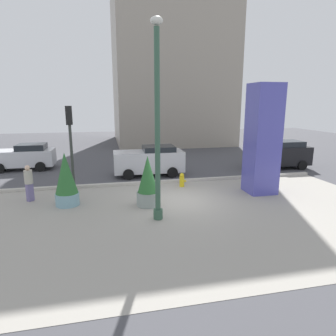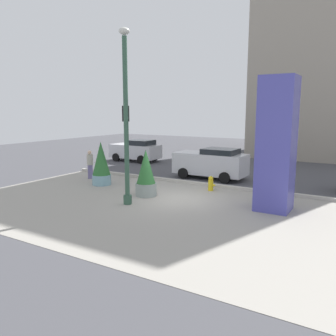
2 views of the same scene
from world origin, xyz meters
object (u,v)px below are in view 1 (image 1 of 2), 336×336
lamp_post (157,127)px  fire_hydrant (182,180)px  car_passing_lane (279,154)px  car_curb_east (24,157)px  potted_plant_mid_plaza (66,180)px  car_far_lane (149,160)px  pedestrian_by_curb (29,181)px  traffic_light_corner (70,134)px  art_pillar_blue (262,140)px  potted_plant_near_left (148,183)px

lamp_post → fire_hydrant: bearing=63.5°
car_passing_lane → car_curb_east: car_passing_lane is taller
potted_plant_mid_plaza → fire_hydrant: bearing=17.2°
car_far_lane → pedestrian_by_curb: car_far_lane is taller
fire_hydrant → traffic_light_corner: size_ratio=0.18×
potted_plant_mid_plaza → pedestrian_by_curb: potted_plant_mid_plaza is taller
traffic_light_corner → car_curb_east: bearing=121.8°
traffic_light_corner → pedestrian_by_curb: size_ratio=2.54×
art_pillar_blue → car_far_lane: size_ratio=1.25×
lamp_post → car_far_lane: 7.57m
lamp_post → car_passing_lane: bearing=36.4°
art_pillar_blue → potted_plant_mid_plaza: size_ratio=2.26×
potted_plant_near_left → car_passing_lane: 11.39m
art_pillar_blue → fire_hydrant: 4.58m
pedestrian_by_curb → potted_plant_mid_plaza: bearing=-28.7°
potted_plant_near_left → potted_plant_mid_plaza: (-3.45, 0.77, 0.11)m
fire_hydrant → pedestrian_by_curb: pedestrian_by_curb is taller
potted_plant_mid_plaza → pedestrian_by_curb: 1.98m
traffic_light_corner → car_passing_lane: traffic_light_corner is taller
traffic_light_corner → car_passing_lane: (13.30, 2.70, -1.95)m
potted_plant_mid_plaza → fire_hydrant: size_ratio=3.14×
potted_plant_near_left → pedestrian_by_curb: 5.46m
traffic_light_corner → art_pillar_blue: bearing=-13.2°
fire_hydrant → car_far_lane: size_ratio=0.18×
lamp_post → potted_plant_near_left: 2.98m
art_pillar_blue → potted_plant_mid_plaza: (-9.20, 0.03, -1.51)m
fire_hydrant → car_far_lane: bearing=113.8°
car_passing_lane → potted_plant_near_left: bearing=-150.6°
lamp_post → pedestrian_by_curb: lamp_post is taller
fire_hydrant → potted_plant_mid_plaza: bearing=-162.8°
car_far_lane → pedestrian_by_curb: size_ratio=2.53×
potted_plant_mid_plaza → potted_plant_near_left: bearing=-12.6°
car_curb_east → art_pillar_blue: bearing=-32.3°
potted_plant_mid_plaza → pedestrian_by_curb: size_ratio=1.40×
traffic_light_corner → fire_hydrant: bearing=-3.8°
fire_hydrant → traffic_light_corner: 6.13m
fire_hydrant → car_passing_lane: size_ratio=0.18×
traffic_light_corner → pedestrian_by_curb: traffic_light_corner is taller
car_passing_lane → car_curb_east: 17.31m
potted_plant_near_left → traffic_light_corner: 4.81m
fire_hydrant → car_passing_lane: car_passing_lane is taller
lamp_post → art_pillar_blue: size_ratio=1.37×
car_curb_east → fire_hydrant: bearing=-34.3°
lamp_post → potted_plant_mid_plaza: (-3.60, 2.39, -2.40)m
car_passing_lane → pedestrian_by_curb: car_passing_lane is taller
traffic_light_corner → car_far_lane: size_ratio=1.00×
potted_plant_mid_plaza → traffic_light_corner: traffic_light_corner is taller
traffic_light_corner → car_passing_lane: size_ratio=1.05×
car_passing_lane → car_curb_east: (-17.00, 3.27, -0.08)m
potted_plant_near_left → car_curb_east: (-7.07, 8.85, -0.17)m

